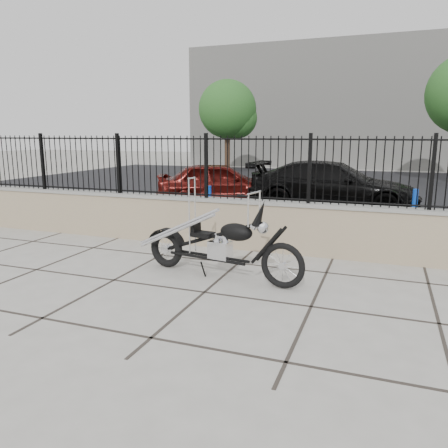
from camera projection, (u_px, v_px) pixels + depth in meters
ground_plane at (204, 292)px, 6.15m from camera, size 90.00×90.00×0.00m
parking_lot at (325, 189)px, 17.63m from camera, size 30.00×30.00×0.00m
retaining_wall at (255, 225)px, 8.35m from camera, size 14.00×0.36×0.96m
iron_fence at (256, 169)px, 8.13m from camera, size 14.00×0.08×1.20m
background_building at (355, 107)px, 29.68m from camera, size 22.00×6.00×8.00m
chopper_motorcycle at (217, 228)px, 6.70m from camera, size 2.64×0.89×1.56m
car_red at (220, 183)px, 13.78m from camera, size 4.23×2.94×1.34m
car_black at (332, 186)px, 12.75m from camera, size 4.94×2.16×1.41m
bollard_a at (209, 206)px, 10.44m from camera, size 0.12×0.12×0.98m
bollard_b at (414, 211)px, 9.81m from camera, size 0.14×0.14×0.99m
tree_left at (227, 107)px, 23.03m from camera, size 3.06×3.06×5.16m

